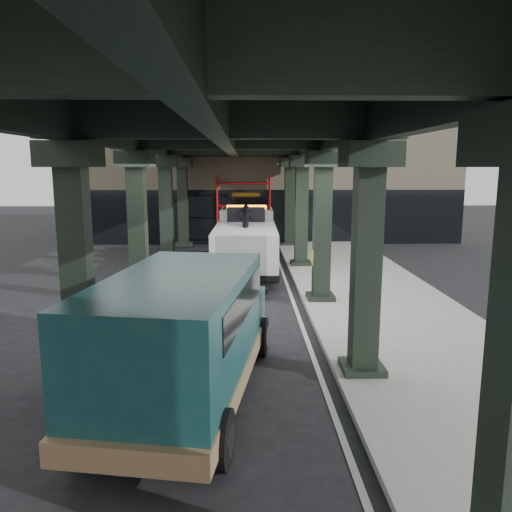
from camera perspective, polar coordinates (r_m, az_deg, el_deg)
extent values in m
plane|color=black|center=(14.86, -1.52, -7.50)|extent=(90.00, 90.00, 0.00)
cube|color=gray|center=(17.34, 13.60, -4.95)|extent=(5.00, 40.00, 0.15)
cube|color=silver|center=(16.86, 4.32, -5.37)|extent=(0.12, 38.00, 0.01)
cube|color=black|center=(10.67, 12.46, -0.93)|extent=(0.55, 0.55, 5.00)
cube|color=black|center=(10.48, 12.94, 11.24)|extent=(1.10, 1.10, 0.50)
cube|color=black|center=(11.33, 12.01, -12.52)|extent=(0.90, 0.90, 0.24)
cube|color=black|center=(16.49, 7.55, 3.07)|extent=(0.55, 0.55, 5.00)
cube|color=black|center=(16.37, 7.74, 10.91)|extent=(1.10, 1.10, 0.50)
cube|color=black|center=(16.93, 7.37, -4.75)|extent=(0.90, 0.90, 0.24)
cube|color=black|center=(22.40, 5.21, 4.96)|extent=(0.55, 0.55, 5.00)
cube|color=black|center=(22.31, 5.30, 10.72)|extent=(1.10, 1.10, 0.50)
cube|color=black|center=(22.73, 5.11, -0.88)|extent=(0.90, 0.90, 0.24)
cube|color=black|center=(28.35, 3.84, 6.05)|extent=(0.55, 0.55, 5.00)
cube|color=black|center=(28.28, 3.89, 10.61)|extent=(1.10, 1.10, 0.50)
cube|color=black|center=(28.61, 3.78, 1.42)|extent=(0.90, 0.90, 0.24)
cube|color=black|center=(10.93, -19.78, -1.03)|extent=(0.55, 0.55, 5.00)
cube|color=black|center=(10.74, -20.51, 10.83)|extent=(1.10, 1.10, 0.50)
cube|color=black|center=(11.58, -19.08, -12.37)|extent=(0.90, 0.90, 0.24)
cube|color=black|center=(16.65, -13.33, 2.95)|extent=(0.55, 0.55, 5.00)
cube|color=black|center=(16.54, -13.65, 10.71)|extent=(1.10, 1.10, 0.50)
cube|color=black|center=(17.09, -13.01, -4.79)|extent=(0.90, 0.90, 0.24)
cube|color=black|center=(22.52, -10.20, 4.87)|extent=(0.55, 0.55, 5.00)
cube|color=black|center=(22.44, -10.38, 10.60)|extent=(1.10, 1.10, 0.50)
cube|color=black|center=(22.85, -10.02, -0.93)|extent=(0.90, 0.90, 0.24)
cube|color=black|center=(28.45, -8.36, 5.98)|extent=(0.55, 0.55, 5.00)
cube|color=black|center=(28.38, -8.47, 10.52)|extent=(1.10, 1.10, 0.50)
cube|color=black|center=(28.71, -8.24, 1.36)|extent=(0.90, 0.90, 0.24)
cube|color=black|center=(16.40, 7.80, 13.70)|extent=(0.35, 32.00, 1.10)
cube|color=black|center=(16.57, -13.77, 13.47)|extent=(0.35, 32.00, 1.10)
cube|color=black|center=(16.21, -3.04, 13.82)|extent=(0.35, 32.00, 1.10)
cube|color=black|center=(16.27, -3.07, 16.28)|extent=(7.40, 32.00, 0.30)
cube|color=#C6B793|center=(34.23, 1.95, 9.28)|extent=(22.00, 10.00, 8.00)
cylinder|color=#B40E11|center=(29.22, -4.40, 5.18)|extent=(0.08, 0.08, 4.00)
cylinder|color=#B40E11|center=(28.42, -4.49, 5.04)|extent=(0.08, 0.08, 4.00)
cylinder|color=#B40E11|center=(29.21, 1.51, 5.21)|extent=(0.08, 0.08, 4.00)
cylinder|color=#B40E11|center=(28.41, 1.59, 5.07)|extent=(0.08, 0.08, 4.00)
cylinder|color=#B40E11|center=(29.28, -1.44, 3.25)|extent=(3.00, 0.08, 0.08)
cylinder|color=#B40E11|center=(29.15, -1.45, 5.79)|extent=(3.00, 0.08, 0.08)
cylinder|color=#B40E11|center=(29.08, -1.46, 8.35)|extent=(3.00, 0.08, 0.08)
cube|color=black|center=(21.50, -1.16, 0.01)|extent=(1.19, 7.79, 0.26)
cube|color=silver|center=(23.98, -1.06, 3.19)|extent=(2.48, 2.53, 1.86)
cube|color=silver|center=(25.13, -1.02, 2.31)|extent=(2.45, 0.77, 0.93)
cube|color=black|center=(24.18, -1.06, 4.48)|extent=(2.30, 1.39, 0.88)
cube|color=silver|center=(20.22, -1.22, 1.29)|extent=(2.59, 5.23, 1.45)
cube|color=orange|center=(23.67, -1.08, 5.62)|extent=(1.87, 0.33, 0.17)
cube|color=black|center=(22.14, -1.14, 4.77)|extent=(1.67, 0.65, 0.62)
cylinder|color=black|center=(20.32, -1.22, 3.55)|extent=(0.32, 3.63, 1.39)
cube|color=black|center=(17.82, -1.36, -3.30)|extent=(0.34, 1.46, 0.19)
cube|color=black|center=(17.13, -1.40, -4.04)|extent=(1.66, 0.29, 0.19)
cylinder|color=black|center=(24.48, -3.71, 0.86)|extent=(0.38, 1.15, 1.14)
cylinder|color=silver|center=(24.48, -3.71, 0.86)|extent=(0.42, 0.63, 0.63)
cylinder|color=black|center=(24.45, 1.63, 0.87)|extent=(0.38, 1.15, 1.14)
cylinder|color=silver|center=(24.45, 1.63, 0.87)|extent=(0.42, 0.63, 0.63)
cylinder|color=black|center=(21.12, -4.27, -0.63)|extent=(0.38, 1.15, 1.14)
cylinder|color=silver|center=(21.12, -4.27, -0.63)|extent=(0.42, 0.63, 0.63)
cylinder|color=black|center=(21.08, 1.92, -0.63)|extent=(0.38, 1.15, 1.14)
cylinder|color=silver|center=(21.08, 1.92, -0.63)|extent=(0.42, 0.63, 0.63)
cylinder|color=black|center=(19.80, -4.54, -1.36)|extent=(0.38, 1.15, 1.14)
cylinder|color=silver|center=(19.80, -4.54, -1.36)|extent=(0.42, 0.63, 0.63)
cylinder|color=black|center=(19.76, 2.06, -1.36)|extent=(0.38, 1.15, 1.14)
cylinder|color=silver|center=(19.76, 2.06, -1.36)|extent=(0.42, 0.63, 0.63)
cube|color=#103839|center=(12.26, -4.65, -6.22)|extent=(2.45, 1.58, 1.00)
cube|color=#103839|center=(9.31, -8.83, -8.79)|extent=(3.11, 5.32, 2.17)
cube|color=olive|center=(10.02, -7.94, -12.81)|extent=(3.35, 6.53, 0.39)
cube|color=black|center=(11.62, -5.19, -2.62)|extent=(2.22, 0.82, 0.93)
cube|color=black|center=(9.45, -8.34, -4.96)|extent=(2.98, 4.33, 0.61)
cube|color=silver|center=(12.94, -4.05, -7.39)|extent=(2.22, 0.49, 0.33)
cylinder|color=black|center=(12.67, -9.64, -8.59)|extent=(0.46, 0.97, 0.93)
cylinder|color=silver|center=(12.67, -9.64, -8.59)|extent=(0.43, 0.56, 0.51)
cylinder|color=black|center=(12.20, 0.50, -9.17)|extent=(0.46, 0.97, 0.93)
cylinder|color=silver|center=(12.20, 0.50, -9.17)|extent=(0.43, 0.56, 0.51)
cylinder|color=black|center=(8.70, -19.39, -18.12)|extent=(0.46, 0.97, 0.93)
cylinder|color=silver|center=(8.70, -19.39, -18.12)|extent=(0.43, 0.56, 0.51)
cylinder|color=black|center=(8.00, -4.13, -20.17)|extent=(0.46, 0.97, 0.93)
cylinder|color=silver|center=(8.00, -4.13, -20.17)|extent=(0.43, 0.56, 0.51)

